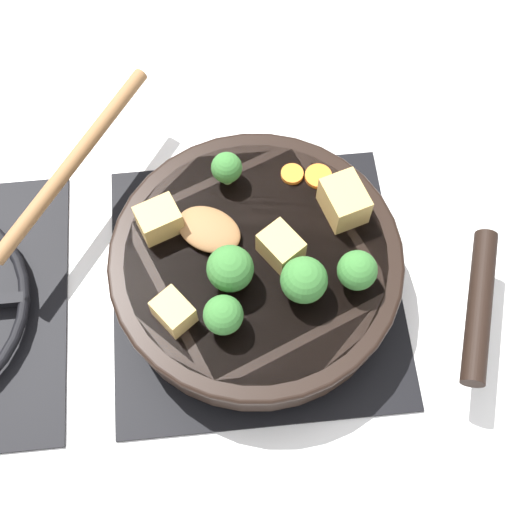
# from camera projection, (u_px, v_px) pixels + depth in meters

# --- Properties ---
(ground_plane) EXTENTS (2.40, 2.40, 0.00)m
(ground_plane) POSITION_uv_depth(u_px,v_px,m) (256.00, 285.00, 0.78)
(ground_plane) COLOR white
(front_burner_grate) EXTENTS (0.31, 0.31, 0.03)m
(front_burner_grate) POSITION_uv_depth(u_px,v_px,m) (256.00, 280.00, 0.77)
(front_burner_grate) COLOR black
(front_burner_grate) RESTS_ON ground_plane
(skillet_pan) EXTENTS (0.30, 0.40, 0.05)m
(skillet_pan) POSITION_uv_depth(u_px,v_px,m) (259.00, 265.00, 0.73)
(skillet_pan) COLOR black
(skillet_pan) RESTS_ON front_burner_grate
(wooden_spoon) EXTENTS (0.25, 0.26, 0.02)m
(wooden_spoon) POSITION_uv_depth(u_px,v_px,m) (127.00, 188.00, 0.73)
(wooden_spoon) COLOR olive
(wooden_spoon) RESTS_ON skillet_pan
(tofu_cube_center_large) EXTENTS (0.06, 0.05, 0.04)m
(tofu_cube_center_large) POSITION_uv_depth(u_px,v_px,m) (344.00, 201.00, 0.72)
(tofu_cube_center_large) COLOR tan
(tofu_cube_center_large) RESTS_ON skillet_pan
(tofu_cube_near_handle) EXTENTS (0.05, 0.04, 0.03)m
(tofu_cube_near_handle) POSITION_uv_depth(u_px,v_px,m) (174.00, 312.00, 0.67)
(tofu_cube_near_handle) COLOR tan
(tofu_cube_near_handle) RESTS_ON skillet_pan
(tofu_cube_east_chunk) EXTENTS (0.05, 0.05, 0.03)m
(tofu_cube_east_chunk) POSITION_uv_depth(u_px,v_px,m) (281.00, 250.00, 0.70)
(tofu_cube_east_chunk) COLOR tan
(tofu_cube_east_chunk) RESTS_ON skillet_pan
(tofu_cube_west_chunk) EXTENTS (0.05, 0.05, 0.03)m
(tofu_cube_west_chunk) POSITION_uv_depth(u_px,v_px,m) (159.00, 220.00, 0.71)
(tofu_cube_west_chunk) COLOR tan
(tofu_cube_west_chunk) RESTS_ON skillet_pan
(broccoli_floret_near_spoon) EXTENTS (0.04, 0.04, 0.05)m
(broccoli_floret_near_spoon) POSITION_uv_depth(u_px,v_px,m) (357.00, 271.00, 0.68)
(broccoli_floret_near_spoon) COLOR #709956
(broccoli_floret_near_spoon) RESTS_ON skillet_pan
(broccoli_floret_center_top) EXTENTS (0.05, 0.05, 0.05)m
(broccoli_floret_center_top) POSITION_uv_depth(u_px,v_px,m) (304.00, 280.00, 0.67)
(broccoli_floret_center_top) COLOR #709956
(broccoli_floret_center_top) RESTS_ON skillet_pan
(broccoli_floret_east_rim) EXTENTS (0.03, 0.03, 0.04)m
(broccoli_floret_east_rim) POSITION_uv_depth(u_px,v_px,m) (227.00, 168.00, 0.73)
(broccoli_floret_east_rim) COLOR #709956
(broccoli_floret_east_rim) RESTS_ON skillet_pan
(broccoli_floret_west_rim) EXTENTS (0.04, 0.04, 0.05)m
(broccoli_floret_west_rim) POSITION_uv_depth(u_px,v_px,m) (223.00, 315.00, 0.66)
(broccoli_floret_west_rim) COLOR #709956
(broccoli_floret_west_rim) RESTS_ON skillet_pan
(broccoli_floret_north_edge) EXTENTS (0.05, 0.05, 0.05)m
(broccoli_floret_north_edge) POSITION_uv_depth(u_px,v_px,m) (230.00, 269.00, 0.67)
(broccoli_floret_north_edge) COLOR #709956
(broccoli_floret_north_edge) RESTS_ON skillet_pan
(carrot_slice_orange_thin) EXTENTS (0.03, 0.03, 0.01)m
(carrot_slice_orange_thin) POSITION_uv_depth(u_px,v_px,m) (318.00, 176.00, 0.75)
(carrot_slice_orange_thin) COLOR orange
(carrot_slice_orange_thin) RESTS_ON skillet_pan
(carrot_slice_near_center) EXTENTS (0.02, 0.02, 0.01)m
(carrot_slice_near_center) POSITION_uv_depth(u_px,v_px,m) (292.00, 174.00, 0.75)
(carrot_slice_near_center) COLOR orange
(carrot_slice_near_center) RESTS_ON skillet_pan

